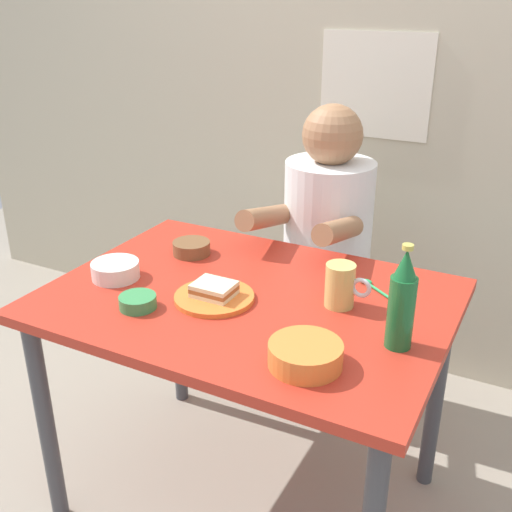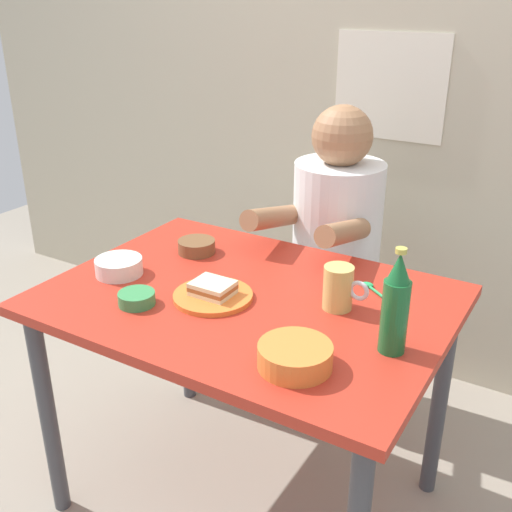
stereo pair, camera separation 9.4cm
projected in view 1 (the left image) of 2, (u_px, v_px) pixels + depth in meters
ground_plane at (249, 496)px, 1.99m from camera, size 6.00×6.00×0.00m
wall_back at (377, 52)px, 2.32m from camera, size 4.40×0.09×2.60m
dining_table at (248, 324)px, 1.73m from camera, size 1.10×0.80×0.74m
stool at (323, 318)px, 2.36m from camera, size 0.34×0.34×0.45m
person_seated at (327, 218)px, 2.19m from camera, size 0.33×0.56×0.72m
plate_orange at (214, 297)px, 1.66m from camera, size 0.22×0.22×0.01m
sandwich at (214, 289)px, 1.65m from camera, size 0.11×0.09×0.04m
beer_mug at (341, 285)px, 1.61m from camera, size 0.13×0.08×0.12m
beer_bottle at (402, 302)px, 1.40m from camera, size 0.06×0.06×0.26m
rice_bowl_white at (115, 269)px, 1.78m from camera, size 0.14×0.14×0.05m
dip_bowl_green at (138, 301)px, 1.62m from camera, size 0.10×0.10×0.03m
condiment_bowl_brown at (191, 247)px, 1.95m from camera, size 0.12×0.12×0.04m
soup_bowl_orange at (305, 354)px, 1.36m from camera, size 0.17×0.17×0.05m
spoon at (370, 285)px, 1.74m from camera, size 0.11×0.08×0.01m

